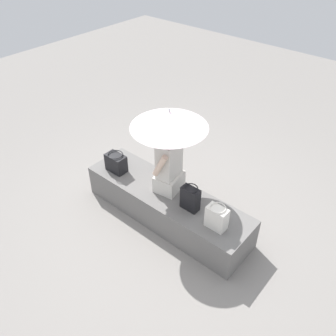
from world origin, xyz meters
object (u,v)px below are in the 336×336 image
object	(u,v)px
parasol	(169,119)
tote_bag_canvas	(190,198)
person_seated	(169,163)
shoulder_bag_spare	(217,218)
handbag_black	(116,163)

from	to	relation	value
parasol	tote_bag_canvas	size ratio (longest dim) A/B	3.46
person_seated	parasol	world-z (taller)	parasol
person_seated	shoulder_bag_spare	bearing A→B (deg)	168.56
handbag_black	person_seated	bearing A→B (deg)	-167.26
handbag_black	parasol	bearing A→B (deg)	-164.86
shoulder_bag_spare	parasol	bearing A→B (deg)	-12.95
parasol	shoulder_bag_spare	size ratio (longest dim) A/B	3.71
handbag_black	shoulder_bag_spare	xyz separation A→B (m)	(-1.59, -0.01, 0.02)
parasol	person_seated	bearing A→B (deg)	129.34
shoulder_bag_spare	handbag_black	bearing A→B (deg)	0.29
person_seated	shoulder_bag_spare	distance (m)	0.87
handbag_black	tote_bag_canvas	xyz separation A→B (m)	(-1.19, -0.06, 0.03)
handbag_black	shoulder_bag_spare	distance (m)	1.59
parasol	tote_bag_canvas	xyz separation A→B (m)	(-0.44, 0.15, -0.82)
tote_bag_canvas	shoulder_bag_spare	xyz separation A→B (m)	(-0.40, 0.05, -0.01)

